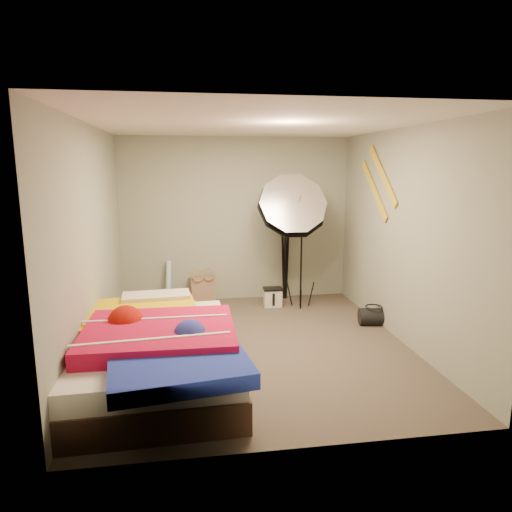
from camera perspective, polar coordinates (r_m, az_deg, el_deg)
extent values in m
plane|color=brown|center=(5.42, -0.09, -11.16)|extent=(4.00, 4.00, 0.00)
plane|color=silver|center=(5.04, -0.10, 16.18)|extent=(4.00, 4.00, 0.00)
plane|color=gray|center=(7.05, -2.53, 4.54)|extent=(3.50, 0.00, 3.50)
plane|color=gray|center=(3.16, 5.34, -3.69)|extent=(3.50, 0.00, 3.50)
plane|color=gray|center=(5.13, -19.83, 1.41)|extent=(0.00, 4.00, 4.00)
plane|color=gray|center=(5.61, 17.87, 2.33)|extent=(0.00, 4.00, 4.00)
cube|color=#A77E63|center=(7.11, -6.74, -4.15)|extent=(0.42, 0.29, 0.40)
cylinder|color=#59C8E3|center=(7.05, -10.90, -3.26)|extent=(0.12, 0.20, 0.66)
cube|color=beige|center=(6.84, 2.10, -5.24)|extent=(0.27, 0.20, 0.26)
cylinder|color=black|center=(6.26, 14.46, -7.33)|extent=(0.40, 0.28, 0.23)
cube|color=gold|center=(6.09, 15.57, 9.72)|extent=(0.02, 0.91, 0.78)
cube|color=gold|center=(6.33, 14.55, 8.00)|extent=(0.02, 0.91, 0.78)
cube|color=#442C20|center=(4.64, -12.39, -13.57)|extent=(1.58, 2.20, 0.28)
cube|color=silver|center=(4.54, -12.51, -10.85)|extent=(1.54, 2.16, 0.19)
cube|color=#D9B209|center=(4.96, -14.31, -7.33)|extent=(1.29, 1.15, 0.15)
cube|color=#BC0E39|center=(4.33, -11.94, -9.64)|extent=(1.37, 1.16, 0.17)
cube|color=#2336BB|center=(3.75, -9.56, -13.48)|extent=(1.19, 1.00, 0.13)
cube|color=#E09EB4|center=(5.35, -12.33, -5.40)|extent=(0.78, 0.40, 0.15)
cylinder|color=black|center=(6.71, 5.68, 0.21)|extent=(0.03, 0.03, 1.59)
cube|color=black|center=(6.61, 5.80, 6.56)|extent=(0.07, 0.07, 0.10)
cone|color=white|center=(6.46, 4.51, 6.04)|extent=(1.23, 0.94, 1.16)
cylinder|color=black|center=(7.15, 3.68, -0.42)|extent=(0.05, 0.05, 1.26)
cube|color=black|center=(7.04, 3.75, 5.12)|extent=(0.10, 0.10, 0.13)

